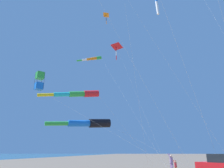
{
  "coord_description": "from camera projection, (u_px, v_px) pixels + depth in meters",
  "views": [
    {
      "loc": [
        -5.99,
        -22.58,
        1.97
      ],
      "look_at": [
        -8.72,
        -3.48,
        8.13
      ],
      "focal_mm": 34.41,
      "sensor_mm": 36.0,
      "label": 1
    }
  ],
  "objects": [
    {
      "name": "kite_windsock_red_high_left",
      "position": [
        78.0,
        94.0,
        22.78
      ],
      "size": [
        11.79,
        6.91,
        8.51
      ],
      "color": "red",
      "rests_on": "ground_plane"
    },
    {
      "name": "kite_delta_yellow_midlevel",
      "position": [
        107.0,
        16.0,
        28.12
      ],
      "size": [
        10.17,
        4.56,
        19.36
      ],
      "color": "orange",
      "rests_on": "ground_plane"
    },
    {
      "name": "kite_delta_rainbow_low_near",
      "position": [
        117.0,
        47.0,
        33.48
      ],
      "size": [
        7.12,
        3.45,
        18.18
      ],
      "color": "red",
      "rests_on": "ground_plane"
    },
    {
      "name": "kite_box_long_streamer_right",
      "position": [
        40.0,
        81.0,
        20.48
      ],
      "size": [
        13.72,
        1.05,
        9.35
      ],
      "color": "green",
      "rests_on": "ground_plane"
    },
    {
      "name": "kite_windsock_striped_overhead",
      "position": [
        93.0,
        59.0,
        29.98
      ],
      "size": [
        11.0,
        5.5,
        15.01
      ],
      "color": "green",
      "rests_on": "ground_plane"
    },
    {
      "name": "person_adult_flyer",
      "position": [
        171.0,
        161.0,
        25.19
      ],
      "size": [
        0.66,
        0.62,
        1.85
      ],
      "color": "#8E6B9E",
      "rests_on": "ground_plane"
    },
    {
      "name": "kite_windsock_green_low_center",
      "position": [
        89.0,
        123.0,
        21.78
      ],
      "size": [
        14.56,
        4.01,
        5.35
      ],
      "color": "black",
      "rests_on": "ground_plane"
    },
    {
      "name": "person_child_green_jacket",
      "position": [
        176.0,
        166.0,
        21.55
      ],
      "size": [
        0.37,
        0.43,
        1.23
      ],
      "color": "gold",
      "rests_on": "ground_plane"
    }
  ]
}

